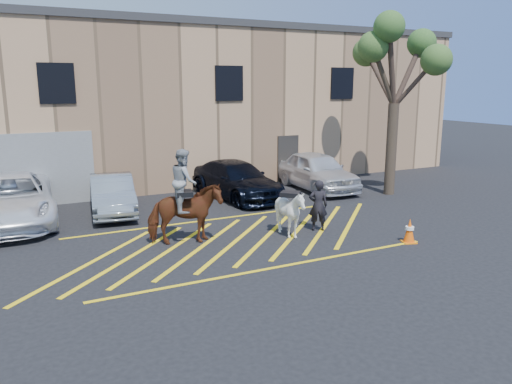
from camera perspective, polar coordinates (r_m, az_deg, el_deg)
name	(u,v)px	position (r m, az deg, el deg)	size (l,w,h in m)	color
ground	(233,238)	(15.27, -2.69, -5.24)	(90.00, 90.00, 0.00)	black
car_white_pickup	(10,200)	(18.46, -26.33, -0.81)	(2.72, 5.90, 1.64)	white
car_silver_sedan	(112,194)	(18.70, -16.10, -0.26)	(1.46, 4.18, 1.38)	#92999F
car_blue_suv	(236,180)	(20.40, -2.28, 1.38)	(2.07, 5.08, 1.47)	black
car_white_suv	(317,171)	(22.16, 6.98, 2.43)	(1.96, 4.88, 1.66)	silver
handler	(318,205)	(15.91, 7.12, -1.54)	(0.60, 0.39, 1.64)	black
warehouse	(134,103)	(25.99, -13.83, 9.87)	(32.42, 10.20, 7.30)	tan
hatching_zone	(237,240)	(15.01, -2.22, -5.53)	(12.60, 5.12, 0.01)	yellow
mounted_bay	(185,206)	(14.55, -8.17, -1.63)	(2.27, 1.39, 2.79)	maroon
saddled_white	(290,213)	(15.20, 3.92, -2.37)	(1.81, 1.82, 1.50)	silver
traffic_cone	(409,231)	(15.39, 17.14, -4.23)	(0.48, 0.48, 0.73)	orange
tree	(396,56)	(21.51, 15.76, 14.78)	(3.99, 4.37, 7.31)	#45392A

